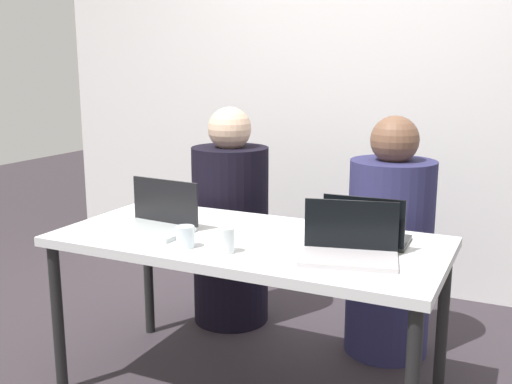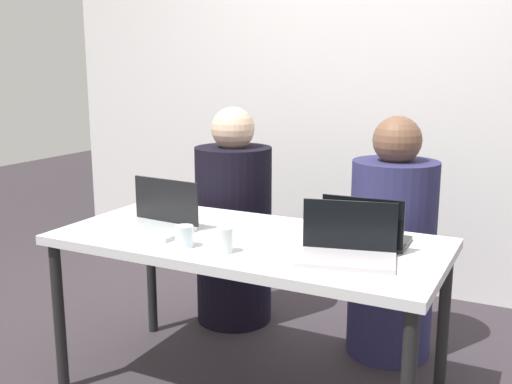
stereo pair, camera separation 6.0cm
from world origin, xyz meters
name	(u,v)px [view 2 (the right image)]	position (x,y,z in m)	size (l,w,h in m)	color
back_wall	(363,110)	(0.00, 1.61, 1.15)	(4.50, 0.10, 2.30)	silver
desk	(248,251)	(0.00, 0.00, 0.66)	(1.63, 0.78, 0.73)	silver
person_on_left	(234,228)	(-0.45, 0.69, 0.54)	(0.48, 0.48, 1.22)	black
person_on_right	(392,251)	(0.45, 0.69, 0.53)	(0.49, 0.49, 1.20)	#292852
laptop_back_right	(366,234)	(0.48, 0.12, 0.77)	(0.33, 0.25, 0.21)	#393B38
laptop_front_right	(347,248)	(0.47, -0.09, 0.77)	(0.40, 0.29, 0.21)	#B7B1B6
laptop_front_left	(156,219)	(-0.42, -0.07, 0.77)	(0.37, 0.26, 0.21)	#B1B9B9
water_glass_center	(225,242)	(0.02, -0.23, 0.77)	(0.06, 0.06, 0.10)	white
water_glass_left	(184,238)	(-0.16, -0.23, 0.76)	(0.07, 0.07, 0.09)	silver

